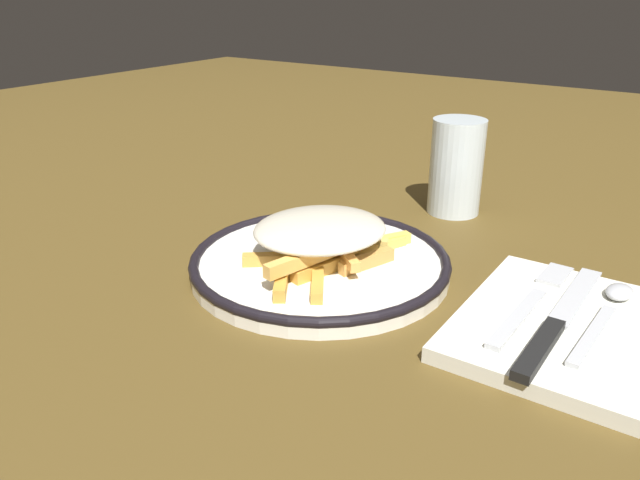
% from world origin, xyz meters
% --- Properties ---
extents(ground_plane, '(2.60, 2.60, 0.00)m').
position_xyz_m(ground_plane, '(0.00, 0.00, 0.00)').
color(ground_plane, brown).
extents(plate, '(0.26, 0.26, 0.02)m').
position_xyz_m(plate, '(0.00, 0.00, 0.01)').
color(plate, white).
rests_on(plate, ground_plane).
extents(fries_heap, '(0.16, 0.19, 0.04)m').
position_xyz_m(fries_heap, '(0.00, 0.00, 0.04)').
color(fries_heap, '#F0C064').
rests_on(fries_heap, plate).
extents(napkin, '(0.15, 0.20, 0.01)m').
position_xyz_m(napkin, '(0.23, 0.01, 0.01)').
color(napkin, silver).
rests_on(napkin, ground_plane).
extents(fork, '(0.02, 0.18, 0.00)m').
position_xyz_m(fork, '(0.20, 0.03, 0.02)').
color(fork, silver).
rests_on(fork, napkin).
extents(knife, '(0.02, 0.21, 0.01)m').
position_xyz_m(knife, '(0.23, -0.00, 0.02)').
color(knife, black).
rests_on(knife, napkin).
extents(spoon, '(0.02, 0.15, 0.01)m').
position_xyz_m(spoon, '(0.26, 0.05, 0.02)').
color(spoon, silver).
rests_on(spoon, napkin).
extents(water_glass, '(0.06, 0.06, 0.12)m').
position_xyz_m(water_glass, '(0.04, 0.24, 0.06)').
color(water_glass, silver).
rests_on(water_glass, ground_plane).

